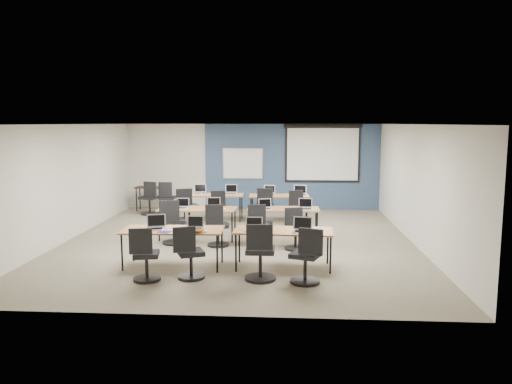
# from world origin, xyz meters

# --- Properties ---
(floor) EXTENTS (8.00, 9.00, 0.02)m
(floor) POSITION_xyz_m (0.00, 0.00, 0.00)
(floor) COLOR #6B6354
(floor) RESTS_ON ground
(ceiling) EXTENTS (8.00, 9.00, 0.02)m
(ceiling) POSITION_xyz_m (0.00, 0.00, 2.70)
(ceiling) COLOR white
(ceiling) RESTS_ON ground
(wall_back) EXTENTS (8.00, 0.04, 2.70)m
(wall_back) POSITION_xyz_m (0.00, 4.50, 1.35)
(wall_back) COLOR beige
(wall_back) RESTS_ON ground
(wall_front) EXTENTS (8.00, 0.04, 2.70)m
(wall_front) POSITION_xyz_m (0.00, -4.50, 1.35)
(wall_front) COLOR beige
(wall_front) RESTS_ON ground
(wall_left) EXTENTS (0.04, 9.00, 2.70)m
(wall_left) POSITION_xyz_m (-4.00, 0.00, 1.35)
(wall_left) COLOR beige
(wall_left) RESTS_ON ground
(wall_right) EXTENTS (0.04, 9.00, 2.70)m
(wall_right) POSITION_xyz_m (4.00, 0.00, 1.35)
(wall_right) COLOR beige
(wall_right) RESTS_ON ground
(blue_accent_panel) EXTENTS (5.50, 0.04, 2.70)m
(blue_accent_panel) POSITION_xyz_m (1.25, 4.47, 1.35)
(blue_accent_panel) COLOR #3D5977
(blue_accent_panel) RESTS_ON wall_back
(whiteboard) EXTENTS (1.28, 0.03, 0.98)m
(whiteboard) POSITION_xyz_m (-0.30, 4.43, 1.45)
(whiteboard) COLOR #BDBDBE
(whiteboard) RESTS_ON wall_back
(projector_screen) EXTENTS (2.40, 0.10, 1.82)m
(projector_screen) POSITION_xyz_m (2.20, 4.41, 1.89)
(projector_screen) COLOR black
(projector_screen) RESTS_ON wall_back
(training_table_front_left) EXTENTS (1.90, 0.79, 0.73)m
(training_table_front_left) POSITION_xyz_m (-1.04, -2.10, 0.69)
(training_table_front_left) COLOR brown
(training_table_front_left) RESTS_ON floor
(training_table_front_right) EXTENTS (1.85, 0.77, 0.73)m
(training_table_front_right) POSITION_xyz_m (1.05, -2.03, 0.69)
(training_table_front_right) COLOR olive
(training_table_front_right) RESTS_ON floor
(training_table_mid_left) EXTENTS (1.83, 0.76, 0.73)m
(training_table_mid_left) POSITION_xyz_m (-1.00, 0.25, 0.69)
(training_table_mid_left) COLOR brown
(training_table_mid_left) RESTS_ON floor
(training_table_mid_right) EXTENTS (1.70, 0.71, 0.73)m
(training_table_mid_right) POSITION_xyz_m (1.02, 0.37, 0.68)
(training_table_mid_right) COLOR brown
(training_table_mid_right) RESTS_ON floor
(training_table_back_left) EXTENTS (1.67, 0.70, 0.73)m
(training_table_back_left) POSITION_xyz_m (-0.96, 2.54, 0.68)
(training_table_back_left) COLOR brown
(training_table_back_left) RESTS_ON floor
(training_table_back_right) EXTENTS (1.66, 0.69, 0.73)m
(training_table_back_right) POSITION_xyz_m (0.89, 2.51, 0.68)
(training_table_back_right) COLOR #A3672A
(training_table_back_right) RESTS_ON floor
(laptop_0) EXTENTS (0.36, 0.30, 0.27)m
(laptop_0) POSITION_xyz_m (-1.39, -2.09, 0.80)
(laptop_0) COLOR #ADADBA
(laptop_0) RESTS_ON training_table_front_left
(mouse_0) EXTENTS (0.09, 0.12, 0.04)m
(mouse_0) POSITION_xyz_m (-1.20, -2.27, 0.74)
(mouse_0) COLOR white
(mouse_0) RESTS_ON training_table_front_left
(task_chair_0) EXTENTS (0.48, 0.48, 0.97)m
(task_chair_0) POSITION_xyz_m (-1.33, -3.01, 0.40)
(task_chair_0) COLOR black
(task_chair_0) RESTS_ON floor
(laptop_1) EXTENTS (0.32, 0.27, 0.24)m
(laptop_1) POSITION_xyz_m (-0.63, -2.06, 0.79)
(laptop_1) COLOR silver
(laptop_1) RESTS_ON training_table_front_left
(mouse_1) EXTENTS (0.09, 0.12, 0.04)m
(mouse_1) POSITION_xyz_m (-0.37, -2.29, 0.74)
(mouse_1) COLOR white
(mouse_1) RESTS_ON training_table_front_left
(task_chair_1) EXTENTS (0.51, 0.48, 0.97)m
(task_chair_1) POSITION_xyz_m (-0.59, -2.85, 0.40)
(task_chair_1) COLOR black
(task_chair_1) RESTS_ON floor
(laptop_2) EXTENTS (0.32, 0.27, 0.25)m
(laptop_2) POSITION_xyz_m (0.50, -2.11, 0.79)
(laptop_2) COLOR #A0A0AC
(laptop_2) RESTS_ON training_table_front_right
(mouse_2) EXTENTS (0.06, 0.09, 0.03)m
(mouse_2) POSITION_xyz_m (0.73, -2.26, 0.74)
(mouse_2) COLOR white
(mouse_2) RESTS_ON training_table_front_right
(task_chair_2) EXTENTS (0.56, 0.56, 1.03)m
(task_chair_2) POSITION_xyz_m (0.66, -2.85, 0.43)
(task_chair_2) COLOR black
(task_chair_2) RESTS_ON floor
(laptop_3) EXTENTS (0.36, 0.30, 0.27)m
(laptop_3) POSITION_xyz_m (1.41, -2.17, 0.80)
(laptop_3) COLOR #B6B6B6
(laptop_3) RESTS_ON training_table_front_right
(mouse_3) EXTENTS (0.07, 0.10, 0.03)m
(mouse_3) POSITION_xyz_m (1.72, -2.24, 0.74)
(mouse_3) COLOR white
(mouse_3) RESTS_ON training_table_front_right
(task_chair_3) EXTENTS (0.54, 0.52, 1.00)m
(task_chair_3) POSITION_xyz_m (1.46, -2.98, 0.41)
(task_chair_3) COLOR black
(task_chair_3) RESTS_ON floor
(laptop_4) EXTENTS (0.30, 0.25, 0.23)m
(laptop_4) POSITION_xyz_m (-1.37, 0.27, 0.79)
(laptop_4) COLOR silver
(laptop_4) RESTS_ON training_table_mid_left
(mouse_4) EXTENTS (0.08, 0.11, 0.04)m
(mouse_4) POSITION_xyz_m (-1.24, 0.10, 0.74)
(mouse_4) COLOR white
(mouse_4) RESTS_ON training_table_mid_left
(task_chair_4) EXTENTS (0.55, 0.55, 1.03)m
(task_chair_4) POSITION_xyz_m (-1.46, -0.34, 0.43)
(task_chair_4) COLOR black
(task_chair_4) RESTS_ON floor
(laptop_5) EXTENTS (0.32, 0.27, 0.25)m
(laptop_5) POSITION_xyz_m (-0.63, 0.32, 0.79)
(laptop_5) COLOR silver
(laptop_5) RESTS_ON training_table_mid_left
(mouse_5) EXTENTS (0.08, 0.11, 0.04)m
(mouse_5) POSITION_xyz_m (-0.34, 0.16, 0.74)
(mouse_5) COLOR white
(mouse_5) RESTS_ON training_table_mid_left
(task_chair_5) EXTENTS (0.49, 0.48, 0.97)m
(task_chair_5) POSITION_xyz_m (-0.43, -0.49, 0.40)
(task_chair_5) COLOR black
(task_chair_5) RESTS_ON floor
(laptop_6) EXTENTS (0.31, 0.26, 0.24)m
(laptop_6) POSITION_xyz_m (0.59, 0.26, 0.79)
(laptop_6) COLOR #ACABAE
(laptop_6) RESTS_ON training_table_mid_right
(mouse_6) EXTENTS (0.07, 0.10, 0.03)m
(mouse_6) POSITION_xyz_m (0.75, 0.06, 0.74)
(mouse_6) COLOR white
(mouse_6) RESTS_ON training_table_mid_right
(task_chair_6) EXTENTS (0.49, 0.49, 0.97)m
(task_chair_6) POSITION_xyz_m (0.48, -0.45, 0.40)
(task_chair_6) COLOR black
(task_chair_6) RESTS_ON floor
(laptop_7) EXTENTS (0.32, 0.27, 0.24)m
(laptop_7) POSITION_xyz_m (1.55, 0.33, 0.79)
(laptop_7) COLOR #BCBCBD
(laptop_7) RESTS_ON training_table_mid_right
(mouse_7) EXTENTS (0.07, 0.09, 0.03)m
(mouse_7) POSITION_xyz_m (1.70, 0.15, 0.74)
(mouse_7) COLOR white
(mouse_7) RESTS_ON training_table_mid_right
(task_chair_7) EXTENTS (0.47, 0.47, 0.96)m
(task_chair_7) POSITION_xyz_m (1.29, -0.70, 0.39)
(task_chair_7) COLOR black
(task_chair_7) RESTS_ON floor
(laptop_8) EXTENTS (0.34, 0.29, 0.26)m
(laptop_8) POSITION_xyz_m (-1.39, 2.75, 0.79)
(laptop_8) COLOR silver
(laptop_8) RESTS_ON training_table_back_left
(mouse_8) EXTENTS (0.07, 0.10, 0.03)m
(mouse_8) POSITION_xyz_m (-1.31, 2.52, 0.74)
(mouse_8) COLOR white
(mouse_8) RESTS_ON training_table_back_left
(task_chair_8) EXTENTS (0.57, 0.53, 1.01)m
(task_chair_8) POSITION_xyz_m (-1.54, 1.80, 0.42)
(task_chair_8) COLOR black
(task_chair_8) RESTS_ON floor
(laptop_9) EXTENTS (0.34, 0.29, 0.26)m
(laptop_9) POSITION_xyz_m (-0.49, 2.76, 0.79)
(laptop_9) COLOR silver
(laptop_9) RESTS_ON training_table_back_left
(mouse_9) EXTENTS (0.07, 0.10, 0.03)m
(mouse_9) POSITION_xyz_m (-0.30, 2.57, 0.74)
(mouse_9) COLOR white
(mouse_9) RESTS_ON training_table_back_left
(task_chair_9) EXTENTS (0.47, 0.47, 0.96)m
(task_chair_9) POSITION_xyz_m (-0.68, 1.78, 0.39)
(task_chair_9) COLOR black
(task_chair_9) RESTS_ON floor
(laptop_10) EXTENTS (0.33, 0.28, 0.25)m
(laptop_10) POSITION_xyz_m (0.61, 2.74, 0.79)
(laptop_10) COLOR #B4B4BF
(laptop_10) RESTS_ON training_table_back_right
(mouse_10) EXTENTS (0.08, 0.11, 0.03)m
(mouse_10) POSITION_xyz_m (0.68, 2.48, 0.74)
(mouse_10) COLOR white
(mouse_10) RESTS_ON training_table_back_right
(task_chair_10) EXTENTS (0.53, 0.53, 1.01)m
(task_chair_10) POSITION_xyz_m (0.48, 2.00, 0.42)
(task_chair_10) COLOR black
(task_chair_10) RESTS_ON floor
(laptop_11) EXTENTS (0.36, 0.30, 0.27)m
(laptop_11) POSITION_xyz_m (1.48, 2.64, 0.80)
(laptop_11) COLOR #A2A2AE
(laptop_11) RESTS_ON training_table_back_right
(mouse_11) EXTENTS (0.08, 0.10, 0.03)m
(mouse_11) POSITION_xyz_m (1.68, 2.46, 0.74)
(mouse_11) COLOR white
(mouse_11) RESTS_ON training_table_back_right
(task_chair_11) EXTENTS (0.47, 0.47, 0.96)m
(task_chair_11) POSITION_xyz_m (1.38, 2.02, 0.39)
(task_chair_11) COLOR black
(task_chair_11) RESTS_ON floor
(blue_mousepad) EXTENTS (0.27, 0.25, 0.01)m
(blue_mousepad) POSITION_xyz_m (-1.14, -2.35, 0.73)
(blue_mousepad) COLOR navy
(blue_mousepad) RESTS_ON training_table_front_left
(snack_bowl) EXTENTS (0.30, 0.30, 0.06)m
(snack_bowl) POSITION_xyz_m (-0.52, -2.36, 0.76)
(snack_bowl) COLOR brown
(snack_bowl) RESTS_ON training_table_front_left
(snack_plate) EXTENTS (0.19, 0.19, 0.01)m
(snack_plate) POSITION_xyz_m (0.64, -2.38, 0.74)
(snack_plate) COLOR white
(snack_plate) RESTS_ON training_table_front_right
(coffee_cup) EXTENTS (0.07, 0.07, 0.05)m
(coffee_cup) POSITION_xyz_m (0.63, -2.33, 0.77)
(coffee_cup) COLOR silver
(coffee_cup) RESTS_ON snack_plate
(utility_table) EXTENTS (0.88, 0.49, 0.75)m
(utility_table) POSITION_xyz_m (-3.18, 3.95, 0.65)
(utility_table) COLOR black
(utility_table) RESTS_ON floor
(spare_chair_a) EXTENTS (0.50, 0.50, 0.98)m
(spare_chair_a) POSITION_xyz_m (-2.52, 3.43, 0.40)
(spare_chair_a) COLOR black
(spare_chair_a) RESTS_ON floor
(spare_chair_b) EXTENTS (0.57, 0.54, 1.01)m
(spare_chair_b) POSITION_xyz_m (-2.99, 3.22, 0.42)
(spare_chair_b) COLOR black
(spare_chair_b) RESTS_ON floor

